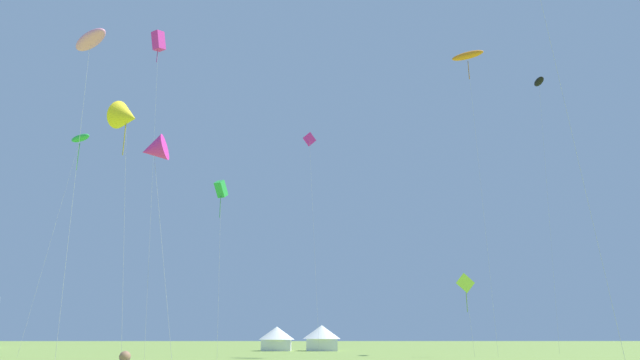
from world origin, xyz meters
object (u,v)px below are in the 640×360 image
Objects in this scene: kite_green_parafoil at (80,138)px; kite_pink_parafoil at (90,40)px; kite_magenta_diamond at (310,145)px; kite_orange_parafoil at (468,56)px; festival_tent_center at (277,337)px; kite_black_parafoil at (539,82)px; kite_lime_diamond at (466,284)px; kite_green_box at (221,189)px; kite_yellow_delta at (127,117)px; festival_tent_left at (322,337)px; kite_magenta_delta at (154,150)px; kite_magenta_box at (158,42)px.

kite_pink_parafoil is (11.55, -26.14, -2.92)m from kite_green_parafoil.
kite_pink_parafoil is 35.97m from kite_magenta_diamond.
kite_orange_parafoil is 7.17× the size of festival_tent_center.
kite_black_parafoil is 48.67m from festival_tent_center.
kite_lime_diamond is 0.35× the size of kite_green_parafoil.
kite_yellow_delta is (-5.17, -10.57, 2.54)m from kite_green_box.
festival_tent_left is (15.42, 46.31, -18.14)m from kite_pink_parafoil.
kite_magenta_diamond is (-18.86, 5.28, -9.55)m from kite_orange_parafoil.
kite_magenta_delta is at bearing -139.12° from kite_lime_diamond.
kite_pink_parafoil is 1.13× the size of kite_yellow_delta.
kite_magenta_delta is 0.42× the size of kite_orange_parafoil.
kite_yellow_delta is at bearing -115.16° from kite_magenta_diamond.
kite_black_parafoil is at bearing 25.52° from kite_green_box.
kite_lime_diamond is at bearing -138.07° from kite_orange_parafoil.
kite_black_parafoil is 56.89m from kite_green_parafoil.
kite_pink_parafoil is at bearing -108.41° from festival_tent_left.
kite_magenta_box reaches higher than kite_magenta_delta.
kite_magenta_box is 1.65× the size of kite_yellow_delta.
kite_yellow_delta reaches higher than kite_magenta_delta.
kite_black_parafoil is at bearing 38.18° from kite_magenta_delta.
kite_green_box is 0.51× the size of kite_magenta_box.
kite_lime_diamond is at bearing 34.18° from kite_yellow_delta.
kite_yellow_delta is (-2.99, 2.80, 3.42)m from kite_magenta_delta.
kite_magenta_box reaches higher than kite_pink_parafoil.
kite_magenta_delta is 0.55× the size of kite_magenta_diamond.
kite_pink_parafoil is at bearing -139.87° from kite_lime_diamond.
kite_magenta_box reaches higher than festival_tent_left.
kite_lime_diamond is at bearing -56.23° from festival_tent_left.
kite_green_parafoil is 35.92m from festival_tent_center.
kite_magenta_box reaches higher than kite_green_parafoil.
festival_tent_left is (11.62, 43.70, -11.74)m from kite_magenta_delta.
kite_yellow_delta is at bearing -116.05° from kite_green_box.
kite_yellow_delta is at bearing -81.73° from kite_magenta_box.
kite_magenta_box is 16.08m from kite_green_parafoil.
kite_green_parafoil reaches higher than festival_tent_left.
festival_tent_center is at bearing 71.68° from kite_magenta_box.
kite_black_parafoil is at bearing 22.06° from kite_magenta_box.
kite_lime_diamond is at bearing 40.13° from kite_pink_parafoil.
kite_orange_parafoil is at bearing -47.38° from festival_tent_left.
kite_pink_parafoil is 6.23m from kite_yellow_delta.
kite_lime_diamond is (25.87, 22.39, -6.61)m from kite_magenta_delta.
festival_tent_left is at bearing 75.11° from kite_magenta_delta.
kite_green_box is (2.18, 13.37, 0.88)m from kite_magenta_delta.
kite_lime_diamond reaches higher than festival_tent_center.
kite_green_parafoil is 0.67× the size of kite_orange_parafoil.
kite_lime_diamond is 38.66m from kite_magenta_box.
kite_green_box is 34.18m from festival_tent_left.
kite_lime_diamond reaches higher than festival_tent_left.
kite_black_parafoil is at bearing 2.06° from kite_magenta_diamond.
kite_black_parafoil is 57.10m from kite_pink_parafoil.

